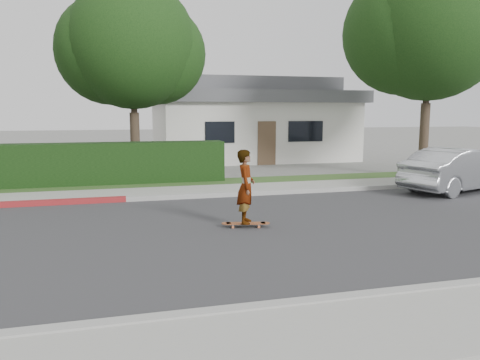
# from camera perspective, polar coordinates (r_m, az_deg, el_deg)

# --- Properties ---
(ground) EXTENTS (120.00, 120.00, 0.00)m
(ground) POSITION_cam_1_polar(r_m,az_deg,el_deg) (9.81, -19.07, -7.22)
(ground) COLOR slate
(ground) RESTS_ON ground
(road) EXTENTS (60.00, 8.00, 0.01)m
(road) POSITION_cam_1_polar(r_m,az_deg,el_deg) (9.80, -19.07, -7.19)
(road) COLOR #2D2D30
(road) RESTS_ON ground
(curb_near) EXTENTS (60.00, 0.20, 0.15)m
(curb_near) POSITION_cam_1_polar(r_m,az_deg,el_deg) (5.93, -22.00, -16.97)
(curb_near) COLOR #9E9E99
(curb_near) RESTS_ON ground
(curb_far) EXTENTS (60.00, 0.20, 0.15)m
(curb_far) POSITION_cam_1_polar(r_m,az_deg,el_deg) (13.78, -17.89, -2.43)
(curb_far) COLOR #9E9E99
(curb_far) RESTS_ON ground
(sidewalk_far) EXTENTS (60.00, 1.60, 0.12)m
(sidewalk_far) POSITION_cam_1_polar(r_m,az_deg,el_deg) (14.67, -17.71, -1.85)
(sidewalk_far) COLOR gray
(sidewalk_far) RESTS_ON ground
(planting_strip) EXTENTS (60.00, 1.60, 0.10)m
(planting_strip) POSITION_cam_1_polar(r_m,az_deg,el_deg) (16.25, -17.45, -0.92)
(planting_strip) COLOR #2D4C1E
(planting_strip) RESTS_ON ground
(tree_center) EXTENTS (5.66, 4.84, 7.44)m
(tree_center) POSITION_cam_1_polar(r_m,az_deg,el_deg) (18.78, -13.08, 15.31)
(tree_center) COLOR #33261C
(tree_center) RESTS_ON ground
(tree_right) EXTENTS (6.32, 5.60, 8.56)m
(tree_right) POSITION_cam_1_polar(r_m,az_deg,el_deg) (20.16, 21.79, 16.52)
(tree_right) COLOR #33261C
(tree_right) RESTS_ON ground
(house) EXTENTS (10.60, 8.60, 4.30)m
(house) POSITION_cam_1_polar(r_m,az_deg,el_deg) (26.44, 0.98, 7.34)
(house) COLOR beige
(house) RESTS_ON ground
(skateboard) EXTENTS (1.09, 0.44, 0.10)m
(skateboard) POSITION_cam_1_polar(r_m,az_deg,el_deg) (10.41, 0.71, -5.33)
(skateboard) COLOR #D16839
(skateboard) RESTS_ON ground
(skateboarder) EXTENTS (0.56, 0.69, 1.63)m
(skateboarder) POSITION_cam_1_polar(r_m,az_deg,el_deg) (10.25, 0.72, -0.82)
(skateboarder) COLOR white
(skateboarder) RESTS_ON skateboard
(car_silver) EXTENTS (4.52, 2.69, 1.41)m
(car_silver) POSITION_cam_1_polar(r_m,az_deg,el_deg) (16.55, 25.14, 1.13)
(car_silver) COLOR silver
(car_silver) RESTS_ON ground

